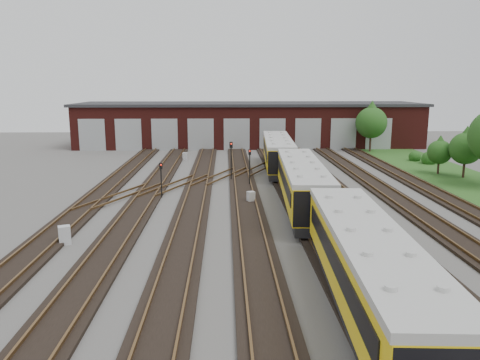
{
  "coord_description": "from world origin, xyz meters",
  "views": [
    {
      "loc": [
        -3.55,
        -31.1,
        9.03
      ],
      "look_at": [
        -2.48,
        3.24,
        2.0
      ],
      "focal_mm": 35.0,
      "sensor_mm": 36.0,
      "label": 1
    }
  ],
  "objects": [
    {
      "name": "signal_mast_0",
      "position": [
        -3.03,
        12.64,
        2.37
      ],
      "size": [
        0.3,
        0.29,
        3.73
      ],
      "rotation": [
        0.0,
        0.0,
        0.18
      ],
      "color": "black",
      "rests_on": "ground"
    },
    {
      "name": "signal_mast_1",
      "position": [
        -8.77,
        6.08,
        1.85
      ],
      "size": [
        0.28,
        0.27,
        2.86
      ],
      "rotation": [
        0.0,
        0.0,
        0.33
      ],
      "color": "black",
      "rests_on": "ground"
    },
    {
      "name": "maintenance_shed",
      "position": [
        -0.01,
        39.97,
        3.2
      ],
      "size": [
        51.0,
        12.5,
        6.35
      ],
      "color": "#4B1612",
      "rests_on": "ground"
    },
    {
      "name": "ground",
      "position": [
        0.0,
        0.0,
        0.0
      ],
      "size": [
        120.0,
        120.0,
        0.0
      ],
      "primitive_type": "plane",
      "color": "#494643",
      "rests_on": "ground"
    },
    {
      "name": "bush_2",
      "position": [
        19.95,
        21.55,
        0.86
      ],
      "size": [
        1.72,
        1.72,
        1.72
      ],
      "primitive_type": "sphere",
      "color": "#1A4B15",
      "rests_on": "ground"
    },
    {
      "name": "track_network",
      "position": [
        -0.17,
        0.59,
        0.11
      ],
      "size": [
        30.4,
        70.0,
        0.33
      ],
      "color": "black",
      "rests_on": "ground"
    },
    {
      "name": "relay_cabinet_4",
      "position": [
        4.71,
        20.06,
        0.57
      ],
      "size": [
        0.84,
        0.77,
        1.14
      ],
      "primitive_type": "cube",
      "rotation": [
        0.0,
        0.0,
        -0.35
      ],
      "color": "#B1B3B7",
      "rests_on": "ground"
    },
    {
      "name": "bush_1",
      "position": [
        19.19,
        23.75,
        0.72
      ],
      "size": [
        1.44,
        1.44,
        1.44
      ],
      "primitive_type": "sphere",
      "color": "#1A4B15",
      "rests_on": "ground"
    },
    {
      "name": "relay_cabinet_3",
      "position": [
        1.89,
        15.24,
        0.44
      ],
      "size": [
        0.62,
        0.56,
        0.88
      ],
      "primitive_type": "cube",
      "rotation": [
        0.0,
        0.0,
        0.25
      ],
      "color": "#B1B3B7",
      "rests_on": "ground"
    },
    {
      "name": "grass_verge",
      "position": [
        19.0,
        10.0,
        0.03
      ],
      "size": [
        8.0,
        55.0,
        0.05
      ],
      "primitive_type": "cube",
      "color": "#214F1A",
      "rests_on": "ground"
    },
    {
      "name": "signal_mast_2",
      "position": [
        1.34,
        17.9,
        2.07
      ],
      "size": [
        0.3,
        0.29,
        3.21
      ],
      "rotation": [
        0.0,
        0.0,
        -0.25
      ],
      "color": "black",
      "rests_on": "ground"
    },
    {
      "name": "relay_cabinet_0",
      "position": [
        -12.84,
        -5.13,
        0.54
      ],
      "size": [
        0.81,
        0.75,
        1.08
      ],
      "primitive_type": "cube",
      "rotation": [
        0.0,
        0.0,
        0.41
      ],
      "color": "#B1B3B7",
      "rests_on": "ground"
    },
    {
      "name": "tree_0",
      "position": [
        16.2,
        31.82,
        4.47
      ],
      "size": [
        4.2,
        4.2,
        6.95
      ],
      "color": "#311E16",
      "rests_on": "ground"
    },
    {
      "name": "relay_cabinet_2",
      "position": [
        -1.61,
        4.06,
        0.46
      ],
      "size": [
        0.68,
        0.63,
        0.91
      ],
      "primitive_type": "cube",
      "rotation": [
        0.0,
        0.0,
        0.39
      ],
      "color": "#B1B3B7",
      "rests_on": "ground"
    },
    {
      "name": "metro_train",
      "position": [
        2.0,
        2.04,
        1.94
      ],
      "size": [
        3.62,
        47.38,
        3.15
      ],
      "rotation": [
        0.0,
        0.0,
        -0.06
      ],
      "color": "black",
      "rests_on": "ground"
    },
    {
      "name": "tree_1",
      "position": [
        19.84,
        13.37,
        3.31
      ],
      "size": [
        3.11,
        3.11,
        5.16
      ],
      "color": "#311E16",
      "rests_on": "ground"
    },
    {
      "name": "relay_cabinet_1",
      "position": [
        -8.5,
        25.48,
        0.46
      ],
      "size": [
        0.61,
        0.54,
        0.91
      ],
      "primitive_type": "cube",
      "rotation": [
        0.0,
        0.0,
        -0.16
      ],
      "color": "#B1B3B7",
      "rests_on": "ground"
    },
    {
      "name": "tree_3",
      "position": [
        18.21,
        15.34,
        2.59
      ],
      "size": [
        2.44,
        2.44,
        4.04
      ],
      "color": "#311E16",
      "rests_on": "ground"
    },
    {
      "name": "signal_mast_3",
      "position": [
        -1.39,
        10.36,
        2.12
      ],
      "size": [
        0.25,
        0.24,
        3.34
      ],
      "rotation": [
        0.0,
        0.0,
        -0.04
      ],
      "color": "black",
      "rests_on": "ground"
    }
  ]
}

